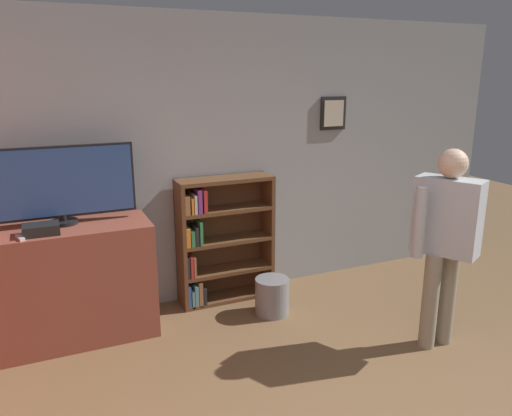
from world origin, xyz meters
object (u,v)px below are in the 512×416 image
(television, at_px, (60,184))
(person, at_px, (446,232))
(bookshelf, at_px, (218,241))
(waste_bin, at_px, (272,296))
(game_console, at_px, (41,229))

(television, height_order, person, person)
(television, bearing_deg, bookshelf, 5.03)
(television, bearing_deg, waste_bin, -11.98)
(television, xyz_separation_m, waste_bin, (1.71, -0.36, -1.14))
(game_console, bearing_deg, bookshelf, 12.42)
(game_console, bearing_deg, waste_bin, -4.35)
(person, distance_m, waste_bin, 1.64)
(television, height_order, bookshelf, television)
(television, bearing_deg, game_console, -128.82)
(game_console, relative_size, bookshelf, 0.21)
(person, bearing_deg, television, -144.90)
(television, xyz_separation_m, bookshelf, (1.36, 0.12, -0.71))
(person, xyz_separation_m, waste_bin, (-0.99, 1.04, -0.80))
(bookshelf, bearing_deg, game_console, -167.58)
(television, distance_m, waste_bin, 2.09)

